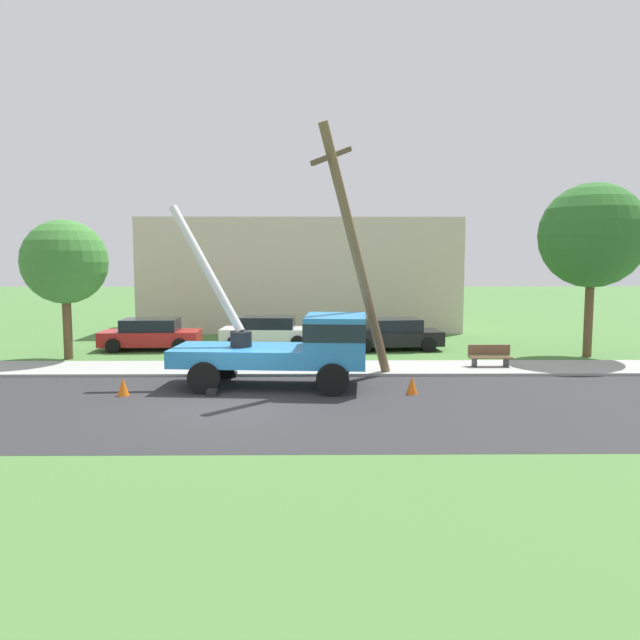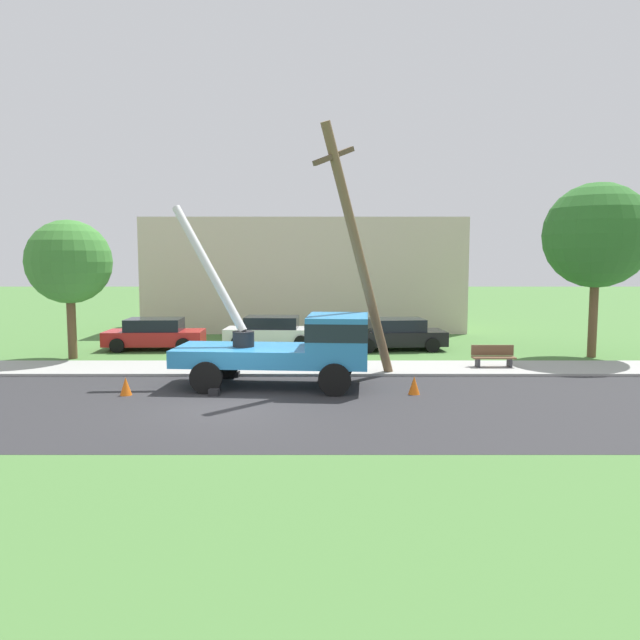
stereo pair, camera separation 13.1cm
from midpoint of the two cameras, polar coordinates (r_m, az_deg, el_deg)
ground_plane at (r=29.07m, az=-5.21°, el=-2.39°), size 120.00×120.00×0.00m
road_asphalt at (r=17.36m, az=-8.65°, el=-8.07°), size 80.00×8.49×0.01m
sidewalk_strip at (r=22.81m, az=-6.59°, el=-4.56°), size 80.00×2.79×0.10m
utility_truck at (r=19.46m, az=-2.15°, el=-2.28°), size 6.74×3.27×5.98m
leaning_utility_pole at (r=20.32m, az=3.60°, el=6.40°), size 2.97×2.81×8.52m
traffic_cone_ahead at (r=18.79m, az=8.87°, el=-6.13°), size 0.36×0.36×0.56m
traffic_cone_behind at (r=19.34m, az=-17.99°, el=-6.01°), size 0.36×0.36×0.56m
parked_sedan_red at (r=28.49m, az=-15.51°, el=-1.30°), size 4.46×2.12×1.42m
parked_sedan_white at (r=28.58m, az=-4.69°, el=-1.08°), size 4.48×2.15×1.42m
parked_sedan_black at (r=27.66m, az=7.12°, el=-1.34°), size 4.54×2.27×1.42m
park_bench at (r=23.61m, az=16.01°, el=-3.38°), size 1.60×0.45×0.90m
roadside_tree_near at (r=26.80m, az=-22.81°, el=5.06°), size 3.43×3.43×5.74m
roadside_tree_far at (r=27.71m, az=24.65°, el=7.27°), size 4.36×4.36×7.29m
lowrise_building_backdrop at (r=35.83m, az=-1.57°, el=4.33°), size 18.00×6.00×6.40m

